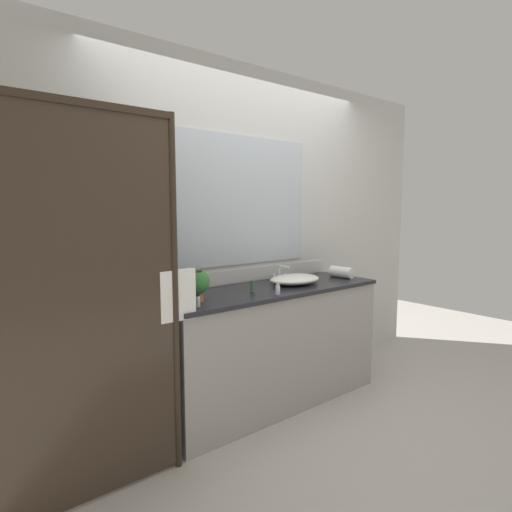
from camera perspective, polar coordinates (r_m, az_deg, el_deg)
name	(u,v)px	position (r m, az deg, el deg)	size (l,w,h in m)	color
ground_plane	(271,402)	(3.46, 2.04, -19.10)	(8.00, 8.00, 0.00)	#B7B2A8
wall_back_with_mirror	(244,232)	(3.39, -1.69, 3.32)	(4.40, 0.06, 2.60)	silver
vanity_cabinet	(270,345)	(3.29, 1.97, -11.96)	(1.80, 0.58, 0.90)	#9E9993
shower_enclosure	(111,298)	(2.34, -19.00, -5.37)	(1.20, 0.59, 2.00)	#2D2319
sink_basin	(295,279)	(3.33, 5.28, -3.14)	(0.44, 0.31, 0.08)	white
faucet	(280,276)	(3.45, 3.26, -2.67)	(0.17, 0.13, 0.13)	silver
potted_plant	(195,283)	(2.72, -8.26, -3.64)	(0.19, 0.19, 0.21)	#B77A51
amenity_bottle_body_wash	(198,301)	(2.59, -7.84, -5.99)	(0.03, 0.03, 0.08)	silver
amenity_bottle_shampoo	(278,290)	(2.92, 2.94, -4.54)	(0.03, 0.03, 0.08)	silver
amenity_bottle_conditioner	(252,286)	(3.01, -0.49, -4.13)	(0.03, 0.03, 0.08)	#4C7056
rolled_towel_near_edge	(342,272)	(3.68, 11.49, -2.16)	(0.10, 0.10, 0.20)	white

